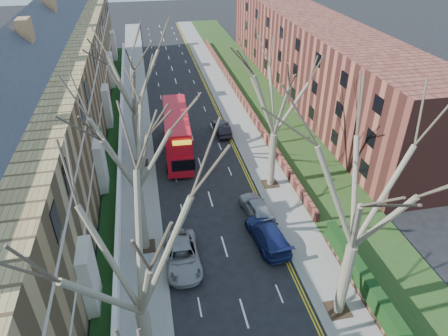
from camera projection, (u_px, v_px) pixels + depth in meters
pavement_left at (136, 118)px, 48.33m from camera, size 3.00×102.00×0.12m
pavement_right at (233, 109)px, 50.37m from camera, size 3.00×102.00×0.12m
terrace_left at (48, 107)px, 37.48m from camera, size 9.70×78.00×13.60m
flats_right at (310, 56)px, 53.02m from camera, size 13.97×54.00×10.00m
front_wall_left at (121, 146)px, 41.12m from camera, size 0.30×78.00×1.00m
grass_verge_right at (267, 106)px, 51.09m from camera, size 6.00×102.00×0.06m
tree_left_mid at (130, 243)px, 15.96m from camera, size 10.50×10.50×14.71m
tree_left_far at (130, 136)px, 24.42m from camera, size 10.15×10.15×14.22m
tree_left_dist at (129, 70)px, 34.20m from camera, size 10.50×10.50×14.71m
tree_right_mid at (367, 183)px, 19.56m from camera, size 10.50×10.50×14.71m
tree_right_far at (277, 88)px, 31.33m from camera, size 10.15×10.15×14.22m
double_decker_bus at (177, 135)px, 39.98m from camera, size 3.05×10.56×4.39m
car_left_far at (182, 256)px, 27.67m from camera, size 2.43×5.21×1.45m
car_right_near at (268, 234)px, 29.48m from camera, size 2.66×5.48×1.54m
car_right_mid at (257, 207)px, 32.26m from camera, size 2.34×4.55×1.48m
car_right_far at (222, 128)px, 44.53m from camera, size 1.62×4.19×1.36m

